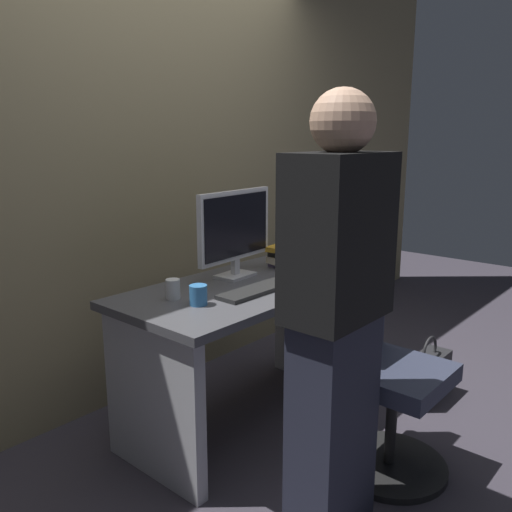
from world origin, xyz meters
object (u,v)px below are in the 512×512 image
object	(u,v)px
monitor	(235,229)
book_stack	(285,255)
desk	(249,328)
office_chair	(382,377)
handbag	(428,376)
keyboard	(256,290)
mouse	(291,276)
person_at_desk	(336,320)
cup_by_monitor	(173,289)
cell_phone	(338,271)
cup_near_keyboard	(198,295)

from	to	relation	value
monitor	book_stack	xyz separation A→B (m)	(0.36, -0.05, -0.19)
book_stack	desk	bearing A→B (deg)	-168.34
office_chair	handbag	bearing A→B (deg)	6.89
keyboard	mouse	xyz separation A→B (m)	(0.30, 0.02, 0.01)
person_at_desk	keyboard	world-z (taller)	person_at_desk
person_at_desk	cup_by_monitor	world-z (taller)	person_at_desk
cell_phone	handbag	xyz separation A→B (m)	(0.34, -0.41, -0.62)
office_chair	person_at_desk	bearing A→B (deg)	-174.07
desk	person_at_desk	bearing A→B (deg)	-116.89
desk	mouse	distance (m)	0.35
desk	cell_phone	distance (m)	0.60
desk	monitor	distance (m)	0.52
keyboard	book_stack	world-z (taller)	book_stack
mouse	book_stack	bearing A→B (deg)	44.18
monitor	cup_near_keyboard	bearing A→B (deg)	-156.16
person_at_desk	cup_near_keyboard	xyz separation A→B (m)	(-0.02, 0.70, -0.04)
desk	person_at_desk	size ratio (longest dim) A/B	0.84
book_stack	cup_by_monitor	bearing A→B (deg)	179.67
office_chair	cup_near_keyboard	bearing A→B (deg)	127.82
keyboard	handbag	xyz separation A→B (m)	(0.94, -0.49, -0.63)
office_chair	handbag	xyz separation A→B (m)	(0.75, 0.09, -0.29)
desk	cup_by_monitor	size ratio (longest dim) A/B	14.92
cup_near_keyboard	cell_phone	world-z (taller)	cup_near_keyboard
cup_by_monitor	book_stack	size ratio (longest dim) A/B	0.42
cell_phone	mouse	bearing A→B (deg)	147.29
desk	cup_near_keyboard	size ratio (longest dim) A/B	15.30
desk	handbag	xyz separation A→B (m)	(0.85, -0.62, -0.38)
monitor	cup_by_monitor	world-z (taller)	monitor
monitor	mouse	size ratio (longest dim) A/B	5.41
person_at_desk	mouse	size ratio (longest dim) A/B	16.39
book_stack	office_chair	bearing A→B (deg)	-111.42
cell_phone	office_chair	bearing A→B (deg)	-142.38
book_stack	cup_near_keyboard	bearing A→B (deg)	-169.69
keyboard	book_stack	xyz separation A→B (m)	(0.50, 0.21, 0.05)
book_stack	person_at_desk	bearing A→B (deg)	-133.30
office_chair	handbag	world-z (taller)	office_chair
keyboard	cup_by_monitor	xyz separation A→B (m)	(-0.33, 0.22, 0.04)
mouse	handbag	bearing A→B (deg)	-39.01
office_chair	person_at_desk	xyz separation A→B (m)	(-0.48, -0.05, 0.41)
person_at_desk	handbag	distance (m)	1.43
person_at_desk	keyboard	bearing A→B (deg)	64.85
person_at_desk	book_stack	world-z (taller)	person_at_desk
office_chair	cell_phone	xyz separation A→B (m)	(0.41, 0.50, 0.33)
person_at_desk	monitor	size ratio (longest dim) A/B	3.03
desk	person_at_desk	distance (m)	0.91
keyboard	cup_by_monitor	bearing A→B (deg)	147.13
desk	cell_phone	xyz separation A→B (m)	(0.51, -0.21, 0.24)
cup_near_keyboard	monitor	bearing A→B (deg)	23.84
mouse	monitor	bearing A→B (deg)	123.21
book_stack	cell_phone	xyz separation A→B (m)	(0.09, -0.29, -0.06)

